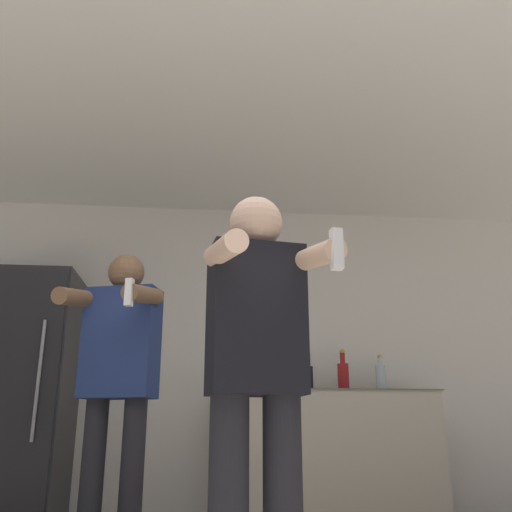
# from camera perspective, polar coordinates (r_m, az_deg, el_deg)

# --- Properties ---
(wall_back) EXTENTS (7.00, 0.06, 2.55)m
(wall_back) POSITION_cam_1_polar(r_m,az_deg,el_deg) (4.82, -3.65, -9.75)
(wall_back) COLOR silver
(wall_back) RESTS_ON ground_plane
(ceiling_slab) EXTENTS (7.00, 3.67, 0.05)m
(ceiling_slab) POSITION_cam_1_polar(r_m,az_deg,el_deg) (3.73, -2.32, 14.10)
(ceiling_slab) COLOR silver
(ceiling_slab) RESTS_ON wall_back
(refrigerator) EXTENTS (0.77, 0.72, 1.79)m
(refrigerator) POSITION_cam_1_polar(r_m,az_deg,el_deg) (4.60, -22.92, -12.79)
(refrigerator) COLOR #262628
(refrigerator) RESTS_ON ground_plane
(counter) EXTENTS (1.70, 0.60, 0.95)m
(counter) POSITION_cam_1_polar(r_m,az_deg,el_deg) (4.56, 6.99, -19.26)
(counter) COLOR #BCB29E
(counter) RESTS_ON ground_plane
(bottle_red_label) EXTENTS (0.09, 0.09, 0.35)m
(bottle_red_label) POSITION_cam_1_polar(r_m,az_deg,el_deg) (4.50, 1.33, -11.66)
(bottle_red_label) COLOR silver
(bottle_red_label) RESTS_ON counter
(bottle_green_wine) EXTENTS (0.08, 0.08, 0.29)m
(bottle_green_wine) POSITION_cam_1_polar(r_m,az_deg,el_deg) (4.69, 12.37, -11.69)
(bottle_green_wine) COLOR silver
(bottle_green_wine) RESTS_ON counter
(bottle_brown_liquor) EXTENTS (0.06, 0.06, 0.30)m
(bottle_brown_liquor) POSITION_cam_1_polar(r_m,az_deg,el_deg) (4.55, 5.33, -11.89)
(bottle_brown_liquor) COLOR black
(bottle_brown_liquor) RESTS_ON counter
(bottle_dark_rum) EXTENTS (0.09, 0.09, 0.33)m
(bottle_dark_rum) POSITION_cam_1_polar(r_m,az_deg,el_deg) (4.61, 8.72, -11.66)
(bottle_dark_rum) COLOR maroon
(bottle_dark_rum) RESTS_ON counter
(bottle_clear_vodka) EXTENTS (0.08, 0.08, 0.34)m
(bottle_clear_vodka) POSITION_cam_1_polar(r_m,az_deg,el_deg) (4.53, 3.49, -11.57)
(bottle_clear_vodka) COLOR silver
(bottle_clear_vodka) RESTS_ON counter
(person_woman_foreground) EXTENTS (0.48, 0.57, 1.54)m
(person_woman_foreground) POSITION_cam_1_polar(r_m,az_deg,el_deg) (2.14, 0.10, -10.96)
(person_woman_foreground) COLOR black
(person_woman_foreground) RESTS_ON ground_plane
(person_man_side) EXTENTS (0.57, 0.59, 1.63)m
(person_man_side) POSITION_cam_1_polar(r_m,az_deg,el_deg) (3.28, -13.59, -10.76)
(person_man_side) COLOR black
(person_man_side) RESTS_ON ground_plane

